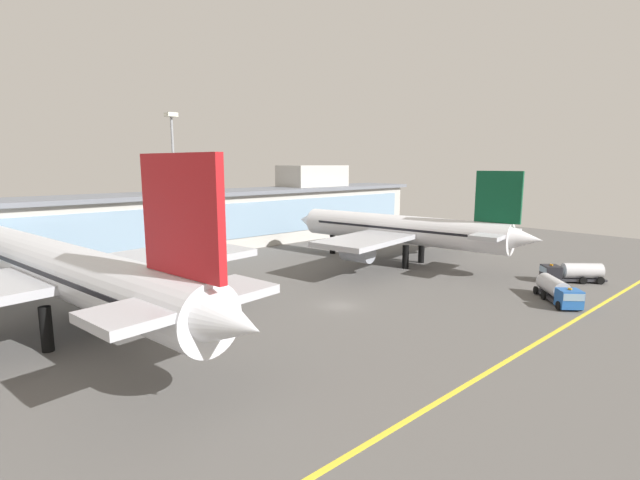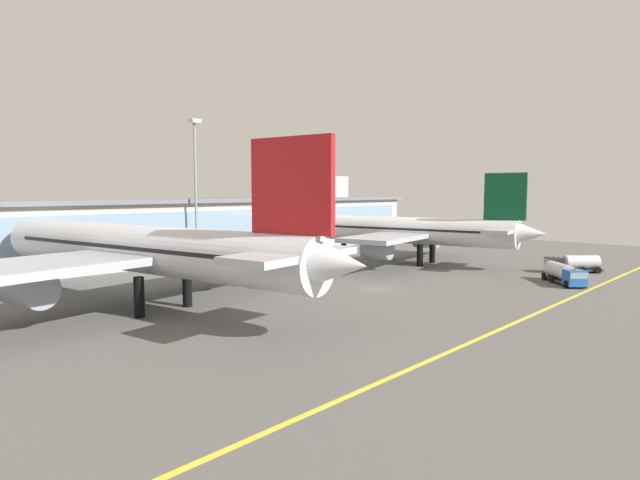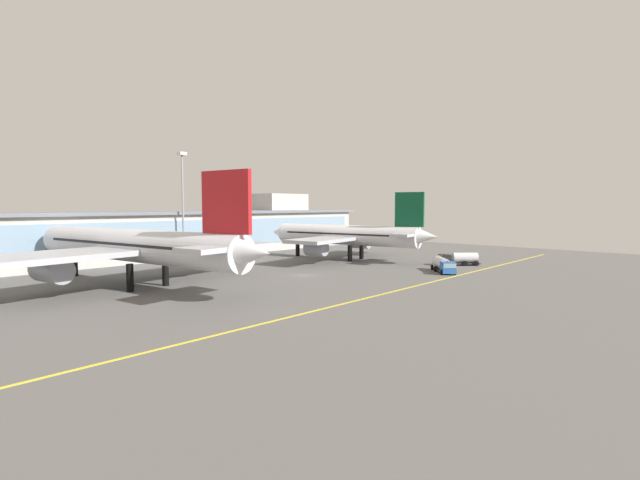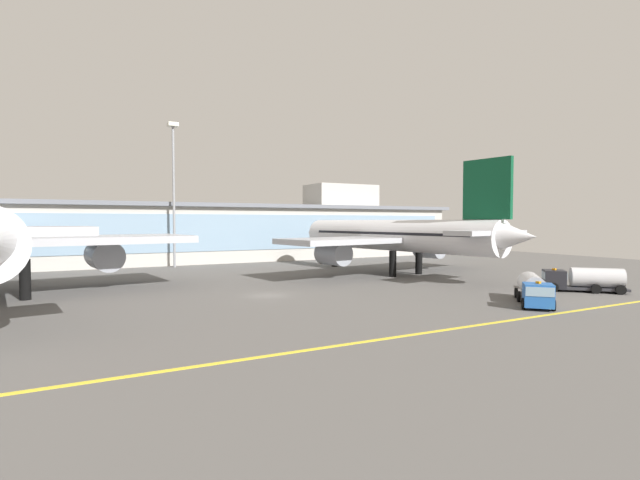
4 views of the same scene
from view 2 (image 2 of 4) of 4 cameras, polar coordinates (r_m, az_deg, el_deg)
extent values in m
plane|color=#5B5956|center=(74.08, 6.03, -5.27)|extent=(180.00, 180.00, 0.00)
cube|color=yellow|center=(63.64, 22.21, -7.39)|extent=(144.00, 0.50, 0.01)
cube|color=beige|center=(107.83, -14.18, 0.93)|extent=(127.33, 12.00, 11.30)
cube|color=#84A3BC|center=(102.77, -12.36, 1.08)|extent=(122.24, 0.20, 7.23)
cube|color=slate|center=(107.56, -14.26, 4.14)|extent=(130.33, 14.00, 0.80)
cube|color=beige|center=(133.58, -0.80, 5.61)|extent=(16.00, 10.00, 6.00)
cylinder|color=black|center=(60.12, -18.93, -5.87)|extent=(1.10, 1.10, 4.40)
cylinder|color=black|center=(64.14, -14.14, -5.05)|extent=(1.10, 1.10, 4.40)
cylinder|color=black|center=(81.40, -26.73, -3.29)|extent=(1.10, 1.10, 4.40)
cylinder|color=silver|center=(64.61, -18.80, -0.91)|extent=(12.39, 50.87, 5.50)
cone|color=silver|center=(87.76, -29.24, 0.26)|extent=(5.86, 5.62, 5.23)
cone|color=silver|center=(45.60, 1.84, -2.58)|extent=(5.46, 6.64, 4.68)
cube|color=#84A3BC|center=(84.40, -28.19, 0.79)|extent=(4.62, 4.38, 1.65)
cube|color=black|center=(64.56, -18.81, -0.55)|extent=(11.33, 42.86, 0.44)
cube|color=#B7BAC1|center=(64.68, -18.78, -1.52)|extent=(45.00, 18.03, 0.88)
cylinder|color=#999EA8|center=(60.31, -29.22, -4.47)|extent=(4.72, 7.04, 3.85)
cylinder|color=#999EA8|center=(74.09, -11.90, -2.21)|extent=(4.72, 7.04, 3.85)
cube|color=red|center=(48.07, -3.12, 5.87)|extent=(1.90, 9.11, 8.80)
cube|color=#B7BAC1|center=(48.42, -3.08, -1.63)|extent=(14.63, 7.43, 0.70)
cylinder|color=black|center=(97.01, 10.72, -1.65)|extent=(1.10, 1.10, 3.97)
cylinder|color=black|center=(102.48, 12.02, -1.31)|extent=(1.10, 1.10, 3.97)
cylinder|color=black|center=(107.71, 2.58, -0.88)|extent=(1.10, 1.10, 3.97)
cylinder|color=silver|center=(100.55, 9.80, 1.02)|extent=(11.15, 39.05, 4.96)
cone|color=silver|center=(110.63, -0.13, 1.48)|extent=(5.37, 5.17, 4.72)
cone|color=silver|center=(94.01, 21.65, 0.66)|extent=(5.04, 6.07, 4.22)
cube|color=#84A3BC|center=(108.92, 1.20, 1.88)|extent=(4.23, 4.03, 1.49)
cube|color=black|center=(100.52, 9.80, 1.24)|extent=(10.20, 32.94, 0.40)
cube|color=#B7BAC1|center=(100.60, 9.79, 0.67)|extent=(40.19, 15.50, 0.79)
cylinder|color=#999EA8|center=(91.53, 6.18, -0.97)|extent=(4.24, 5.53, 3.47)
cylinder|color=#999EA8|center=(111.37, 11.41, 0.07)|extent=(4.24, 5.53, 3.47)
cube|color=#0C4C2D|center=(94.68, 19.36, 4.45)|extent=(1.71, 6.98, 7.94)
cube|color=#B7BAC1|center=(94.91, 19.26, 1.01)|extent=(13.07, 6.23, 0.64)
cylinder|color=black|center=(82.96, 26.65, -4.29)|extent=(1.00, 0.98, 1.10)
cylinder|color=black|center=(81.77, 25.04, -4.35)|extent=(1.00, 0.98, 1.10)
cylinder|color=black|center=(86.90, 25.26, -3.82)|extent=(1.00, 0.98, 1.10)
cylinder|color=black|center=(85.77, 23.71, -3.87)|extent=(1.00, 0.98, 1.10)
cylinder|color=black|center=(89.13, 24.54, -3.57)|extent=(1.00, 0.98, 1.10)
cylinder|color=black|center=(88.03, 23.01, -3.62)|extent=(1.00, 0.98, 1.10)
cube|color=#2D2D33|center=(86.18, 24.54, -3.93)|extent=(7.05, 6.95, 0.30)
cube|color=#235BB2|center=(82.46, 25.79, -3.71)|extent=(3.49, 3.50, 2.20)
cube|color=#84A3BC|center=(82.39, 25.80, -3.38)|extent=(3.48, 3.49, 0.88)
cylinder|color=silver|center=(86.48, 24.42, -3.03)|extent=(5.60, 5.54, 2.30)
cube|color=orange|center=(82.29, 25.82, -2.87)|extent=(0.30, 0.40, 0.20)
cylinder|color=black|center=(95.23, 24.14, -3.02)|extent=(0.99, 0.99, 1.10)
cylinder|color=black|center=(97.54, 23.46, -2.81)|extent=(0.99, 0.99, 1.10)
cylinder|color=black|center=(97.30, 26.52, -2.95)|extent=(0.99, 0.99, 1.10)
cylinder|color=black|center=(99.57, 25.80, -2.74)|extent=(0.99, 0.99, 1.10)
cylinder|color=black|center=(98.53, 27.81, -2.90)|extent=(0.99, 0.99, 1.10)
cylinder|color=black|center=(100.77, 27.07, -2.70)|extent=(0.99, 0.99, 1.10)
cube|color=#2D2D33|center=(98.36, 26.06, -2.90)|extent=(7.01, 6.99, 0.30)
cube|color=black|center=(96.39, 23.96, -2.41)|extent=(3.49, 3.49, 2.20)
cube|color=#84A3BC|center=(96.33, 23.97, -2.12)|extent=(3.49, 3.49, 0.88)
cylinder|color=silver|center=(98.45, 26.37, -2.14)|extent=(5.58, 5.57, 2.30)
cube|color=orange|center=(96.25, 23.99, -1.69)|extent=(0.30, 0.40, 0.20)
cylinder|color=gray|center=(98.54, -13.26, 4.74)|extent=(0.44, 0.44, 25.69)
cube|color=silver|center=(99.33, -13.42, 12.37)|extent=(1.80, 1.80, 0.70)
camera|label=1|loc=(19.48, 32.50, 16.78)|focal=26.01mm
camera|label=3|loc=(18.85, 147.68, -4.39)|focal=25.77mm
camera|label=4|loc=(39.96, 49.67, -3.90)|focal=25.70mm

